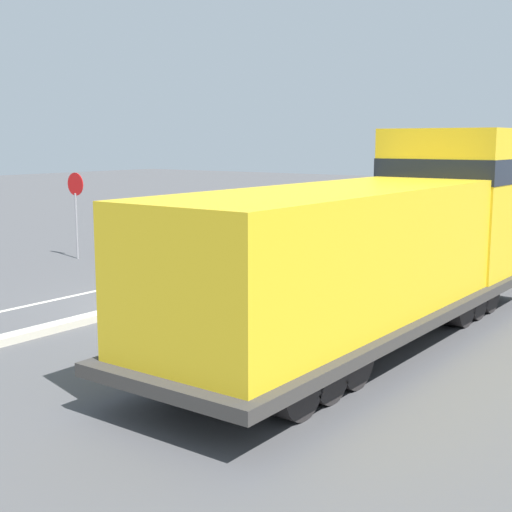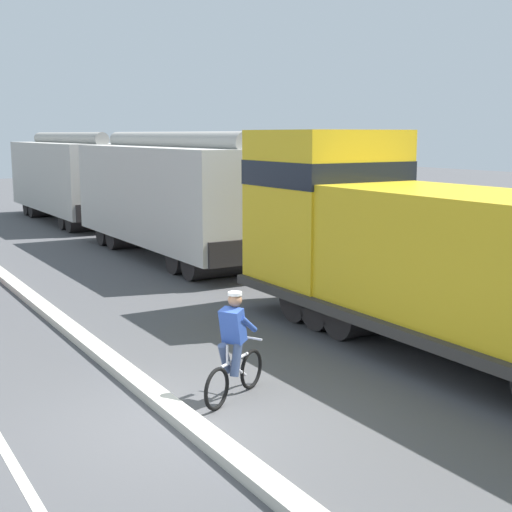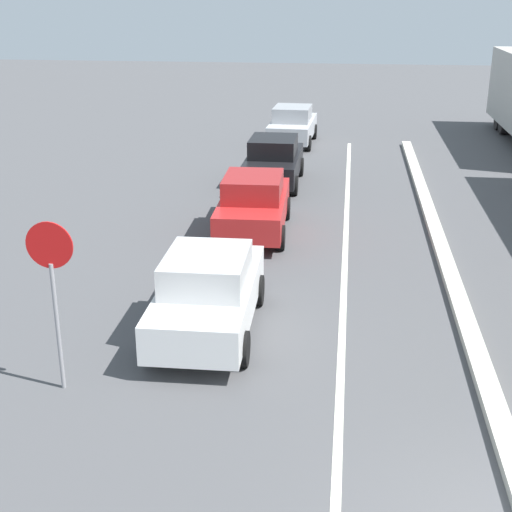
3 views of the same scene
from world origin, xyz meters
The scene contains 7 objects.
median_curb centered at (0.00, 6.00, 0.08)m, with size 0.36×36.00×0.16m, color beige.
lane_stripe centered at (-2.40, 6.00, 0.00)m, with size 0.14×36.00×0.01m, color silver.
parked_car_white centered at (-4.96, 5.48, 0.82)m, with size 1.91×4.24×1.62m.
parked_car_red centered at (-4.89, 11.50, 0.82)m, with size 1.95×4.26×1.62m.
parked_car_black centered at (-4.91, 16.70, 0.82)m, with size 1.84×4.20×1.62m.
parked_car_silver centered at (-4.83, 23.54, 0.82)m, with size 1.96×4.26×1.62m.
stop_sign centered at (-6.95, 3.11, 2.02)m, with size 0.76×0.08×2.88m.
Camera 3 is at (-2.45, -6.71, 6.17)m, focal length 50.00 mm.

